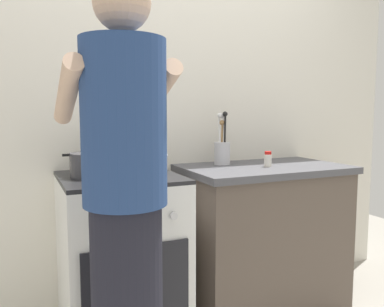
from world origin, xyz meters
The scene contains 8 objects.
back_wall centered at (0.20, 0.50, 1.25)m, with size 3.20×0.10×2.50m.
countertop centered at (0.55, 0.15, 0.45)m, with size 1.00×0.60×0.90m.
stove_range centered at (-0.35, 0.15, 0.45)m, with size 0.60×0.62×0.90m.
pot centered at (-0.49, 0.17, 0.96)m, with size 0.28×0.21×0.12m.
mixing_bowl centered at (-0.21, 0.17, 0.96)m, with size 0.26×0.26×0.10m.
utensil_crock centered at (0.34, 0.31, 1.00)m, with size 0.10×0.10×0.33m.
spice_bottle centered at (0.54, 0.10, 0.95)m, with size 0.04×0.04×0.09m.
person centered at (-0.48, -0.48, 0.86)m, with size 0.41×0.50×1.70m.
Camera 1 is at (-0.83, -1.85, 1.23)m, focal length 36.84 mm.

